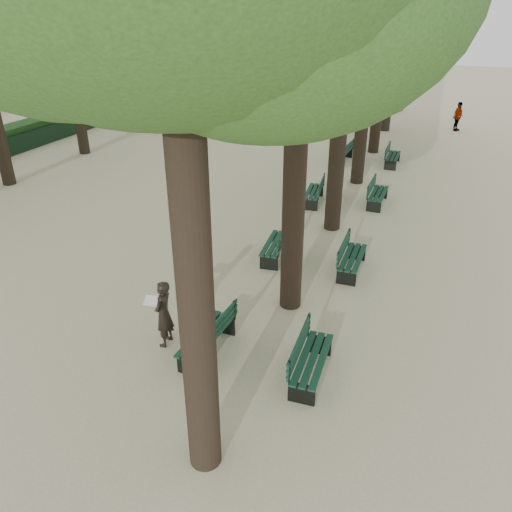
% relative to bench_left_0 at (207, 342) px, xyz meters
% --- Properties ---
extents(ground, '(120.00, 120.00, 0.00)m').
position_rel_bench_left_0_xyz_m(ground, '(-0.37, -0.57, -0.27)').
color(ground, beige).
rests_on(ground, ground).
extents(bench_left_0, '(0.70, 1.84, 0.92)m').
position_rel_bench_left_0_xyz_m(bench_left_0, '(0.00, 0.00, 0.00)').
color(bench_left_0, black).
rests_on(bench_left_0, ground).
extents(bench_left_1, '(0.71, 1.84, 0.92)m').
position_rel_bench_left_0_xyz_m(bench_left_1, '(-0.00, 4.76, 0.00)').
color(bench_left_1, black).
rests_on(bench_left_1, ground).
extents(bench_left_2, '(0.74, 1.85, 0.92)m').
position_rel_bench_left_0_xyz_m(bench_left_2, '(-0.00, 9.50, 0.00)').
color(bench_left_2, black).
rests_on(bench_left_2, ground).
extents(bench_left_3, '(0.70, 1.84, 0.92)m').
position_rel_bench_left_0_xyz_m(bench_left_3, '(-0.00, 15.29, 0.00)').
color(bench_left_3, black).
rests_on(bench_left_3, ground).
extents(bench_right_0, '(0.60, 1.81, 0.92)m').
position_rel_bench_left_0_xyz_m(bench_right_0, '(2.27, -0.01, 0.00)').
color(bench_right_0, black).
rests_on(bench_right_0, ground).
extents(bench_right_1, '(0.58, 1.80, 0.92)m').
position_rel_bench_left_0_xyz_m(bench_right_1, '(2.27, 4.64, 0.00)').
color(bench_right_1, black).
rests_on(bench_right_1, ground).
extents(bench_right_2, '(0.63, 1.82, 0.92)m').
position_rel_bench_left_0_xyz_m(bench_right_2, '(2.27, 10.10, 0.00)').
color(bench_right_2, black).
rests_on(bench_right_2, ground).
extents(bench_right_3, '(0.59, 1.81, 0.92)m').
position_rel_bench_left_0_xyz_m(bench_right_3, '(2.27, 15.40, 0.00)').
color(bench_right_3, black).
rests_on(bench_right_3, ground).
extents(man_with_map, '(0.60, 0.63, 1.55)m').
position_rel_bench_left_0_xyz_m(man_with_map, '(-1.00, -0.00, 0.50)').
color(man_with_map, black).
rests_on(man_with_map, ground).
extents(pedestrian_e, '(0.43, 1.58, 1.68)m').
position_rel_bench_left_0_xyz_m(pedestrian_e, '(-5.41, 23.34, 0.57)').
color(pedestrian_e, '#262628').
rests_on(pedestrian_e, ground).
extents(pedestrian_d, '(0.86, 0.57, 1.64)m').
position_rel_bench_left_0_xyz_m(pedestrian_d, '(1.38, 28.82, 0.55)').
color(pedestrian_d, '#262628').
rests_on(pedestrian_d, ground).
extents(pedestrian_c, '(0.74, 1.00, 1.63)m').
position_rel_bench_left_0_xyz_m(pedestrian_c, '(5.03, 23.74, 0.54)').
color(pedestrian_c, '#262628').
rests_on(pedestrian_c, ground).
extents(fence, '(0.08, 42.00, 0.90)m').
position_rel_bench_left_0_xyz_m(fence, '(-15.37, 10.43, 0.18)').
color(fence, black).
rests_on(fence, ground).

